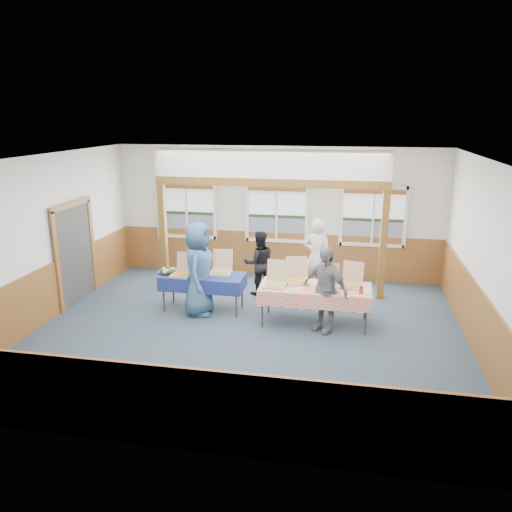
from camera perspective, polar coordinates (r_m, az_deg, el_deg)
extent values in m
plane|color=#2A3944|center=(9.44, -0.89, -8.62)|extent=(8.00, 8.00, 0.00)
plane|color=white|center=(8.62, -0.98, 11.12)|extent=(8.00, 8.00, 0.00)
plane|color=silver|center=(12.26, 2.41, 4.98)|extent=(8.00, 0.00, 8.00)
plane|color=silver|center=(5.71, -8.18, -8.23)|extent=(8.00, 0.00, 8.00)
plane|color=silver|center=(10.45, -22.94, 1.81)|extent=(0.00, 8.00, 8.00)
plane|color=silver|center=(9.01, 24.84, -0.53)|extent=(0.00, 8.00, 8.00)
cube|color=brown|center=(12.48, 2.34, 0.22)|extent=(7.98, 0.05, 1.10)
cube|color=brown|center=(6.23, -7.71, -17.00)|extent=(7.98, 0.05, 1.10)
cube|color=brown|center=(10.72, -22.23, -3.64)|extent=(0.05, 6.98, 1.10)
cube|color=brown|center=(9.33, 23.95, -6.72)|extent=(0.05, 6.98, 1.10)
cube|color=#353535|center=(11.30, -20.00, 0.21)|extent=(0.06, 1.30, 2.10)
cube|color=white|center=(12.88, -7.84, 2.24)|extent=(1.52, 0.05, 0.08)
cube|color=white|center=(12.63, -8.08, 8.33)|extent=(1.52, 0.05, 0.08)
cube|color=white|center=(12.99, -11.06, 5.32)|extent=(0.08, 0.05, 1.46)
cube|color=white|center=(12.52, -4.73, 5.17)|extent=(0.08, 0.05, 1.46)
cube|color=white|center=(12.74, -7.96, 5.26)|extent=(0.05, 0.05, 1.30)
cube|color=slate|center=(12.85, -7.83, 3.58)|extent=(1.40, 0.02, 0.52)
cube|color=#1E3319|center=(12.79, -7.88, 4.89)|extent=(1.40, 0.02, 0.08)
cube|color=silver|center=(12.73, -7.95, 6.61)|extent=(1.40, 0.02, 0.70)
cube|color=brown|center=(12.63, -8.09, 7.87)|extent=(1.40, 0.07, 0.10)
cube|color=white|center=(12.35, 2.34, 1.79)|extent=(1.52, 0.05, 0.08)
cube|color=white|center=(12.09, 2.41, 8.14)|extent=(1.52, 0.05, 0.08)
cube|color=white|center=(12.33, -1.04, 5.06)|extent=(0.08, 0.05, 1.46)
cube|color=white|center=(12.12, 5.85, 4.78)|extent=(0.08, 0.05, 1.46)
cube|color=white|center=(12.20, 2.37, 4.93)|extent=(0.05, 0.05, 1.30)
cube|color=slate|center=(12.32, 2.38, 3.18)|extent=(1.40, 0.02, 0.52)
cube|color=#1E3319|center=(12.26, 2.40, 4.55)|extent=(1.40, 0.02, 0.08)
cube|color=silver|center=(12.19, 2.42, 6.35)|extent=(1.40, 0.02, 0.70)
cube|color=brown|center=(12.08, 2.39, 7.66)|extent=(1.40, 0.07, 0.10)
cube|color=white|center=(12.24, 13.05, 1.25)|extent=(1.52, 0.05, 0.08)
cube|color=white|center=(11.97, 13.46, 7.65)|extent=(1.52, 0.05, 0.08)
cube|color=white|center=(12.08, 9.73, 4.60)|extent=(0.08, 0.05, 1.46)
cube|color=white|center=(12.14, 16.74, 4.21)|extent=(0.08, 0.05, 1.46)
cube|color=white|center=(12.09, 13.25, 4.41)|extent=(0.05, 0.05, 1.30)
cube|color=slate|center=(12.21, 13.13, 2.66)|extent=(1.40, 0.02, 0.52)
cube|color=#1E3319|center=(12.14, 13.22, 4.03)|extent=(1.40, 0.02, 0.08)
cube|color=silver|center=(12.07, 13.33, 5.84)|extent=(1.40, 0.02, 0.70)
cube|color=brown|center=(11.97, 13.43, 7.16)|extent=(1.40, 0.07, 0.10)
cube|color=#5C3614|center=(11.84, -10.55, 2.35)|extent=(0.15, 0.15, 2.40)
cube|color=#5C3614|center=(11.07, 14.35, 1.18)|extent=(0.15, 0.15, 2.40)
cube|color=#5C3614|center=(10.95, 1.53, 8.39)|extent=(5.15, 0.18, 0.18)
cylinder|color=#353535|center=(10.38, -10.51, -4.40)|extent=(0.04, 0.04, 0.73)
cylinder|color=#353535|center=(10.87, -9.45, -3.41)|extent=(0.04, 0.04, 0.73)
cylinder|color=#353535|center=(9.95, -2.29, -5.05)|extent=(0.04, 0.04, 0.73)
cylinder|color=#353535|center=(10.46, -1.59, -3.97)|extent=(0.04, 0.04, 0.73)
cube|color=#353535|center=(10.27, -6.09, -2.26)|extent=(1.75, 1.02, 0.03)
cube|color=navy|center=(10.26, -6.09, -2.16)|extent=(1.82, 1.10, 0.01)
cube|color=navy|center=(9.97, -6.69, -3.59)|extent=(1.66, 0.38, 0.28)
cube|color=navy|center=(10.64, -5.50, -2.29)|extent=(1.66, 0.38, 0.28)
cylinder|color=#353535|center=(9.49, 0.72, -6.10)|extent=(0.04, 0.04, 0.73)
cylinder|color=#353535|center=(10.16, 1.45, -4.59)|extent=(0.04, 0.04, 0.73)
cylinder|color=#353535|center=(9.37, 12.46, -6.79)|extent=(0.04, 0.04, 0.73)
cylinder|color=#353535|center=(10.05, 12.38, -5.20)|extent=(0.04, 0.04, 0.73)
cube|color=#353535|center=(9.59, 6.79, -3.61)|extent=(2.14, 1.12, 0.03)
cube|color=red|center=(9.58, 6.79, -3.50)|extent=(2.21, 1.18, 0.01)
cube|color=red|center=(9.20, 6.55, -5.28)|extent=(2.08, 0.29, 0.28)
cube|color=red|center=(10.06, 6.96, -3.43)|extent=(2.08, 0.29, 0.28)
cube|color=#D3B68C|center=(10.24, -8.49, -2.13)|extent=(0.42, 0.42, 0.04)
cylinder|color=gold|center=(10.23, -8.49, -1.98)|extent=(0.36, 0.36, 0.01)
cube|color=#D3B68C|center=(10.38, -8.02, -0.63)|extent=(0.40, 0.12, 0.38)
cube|color=#D3B68C|center=(10.27, -4.04, -1.93)|extent=(0.44, 0.44, 0.05)
cylinder|color=#CFC960|center=(10.26, -4.04, -1.77)|extent=(0.39, 0.39, 0.01)
cube|color=#D3B68C|center=(10.44, -3.82, -0.34)|extent=(0.42, 0.13, 0.41)
cube|color=#D3B68C|center=(9.52, 2.22, -3.36)|extent=(0.43, 0.43, 0.05)
cylinder|color=gold|center=(9.51, 2.22, -3.19)|extent=(0.37, 0.37, 0.01)
cube|color=#D3B68C|center=(9.68, 2.50, -1.62)|extent=(0.42, 0.11, 0.41)
cube|color=#D3B68C|center=(9.74, 4.81, -2.95)|extent=(0.50, 0.50, 0.05)
cylinder|color=gold|center=(9.73, 4.82, -2.78)|extent=(0.44, 0.44, 0.01)
cube|color=#D3B68C|center=(9.91, 4.67, -1.23)|extent=(0.43, 0.19, 0.41)
cube|color=#D3B68C|center=(9.45, 8.26, -3.67)|extent=(0.42, 0.42, 0.04)
cylinder|color=gold|center=(9.44, 8.27, -3.51)|extent=(0.37, 0.37, 0.01)
cube|color=#D3B68C|center=(9.61, 8.31, -1.98)|extent=(0.40, 0.12, 0.39)
cube|color=#D3B68C|center=(9.65, 10.70, -3.37)|extent=(0.47, 0.47, 0.04)
cylinder|color=#CFC960|center=(9.64, 10.71, -3.20)|extent=(0.41, 0.41, 0.01)
cube|color=#D3B68C|center=(9.81, 11.05, -1.74)|extent=(0.41, 0.17, 0.39)
cylinder|color=black|center=(10.49, -10.02, -1.80)|extent=(0.43, 0.43, 0.03)
cylinder|color=silver|center=(10.48, -10.03, -1.67)|extent=(0.10, 0.10, 0.04)
sphere|color=#315F24|center=(10.44, -9.42, -1.68)|extent=(0.10, 0.10, 0.10)
sphere|color=beige|center=(10.54, -9.48, -1.52)|extent=(0.10, 0.10, 0.10)
sphere|color=#315F24|center=(10.59, -9.95, -1.45)|extent=(0.10, 0.10, 0.10)
sphere|color=beige|center=(10.57, -10.48, -1.53)|extent=(0.10, 0.10, 0.10)
sphere|color=#315F24|center=(10.47, -10.68, -1.69)|extent=(0.10, 0.10, 0.10)
sphere|color=beige|center=(10.39, -10.39, -1.82)|extent=(0.10, 0.10, 0.10)
sphere|color=#315F24|center=(10.37, -9.83, -1.82)|extent=(0.10, 0.10, 0.10)
cylinder|color=brown|center=(9.30, 11.93, -3.82)|extent=(0.07, 0.07, 0.15)
imported|color=silver|center=(11.09, 6.98, -0.17)|extent=(0.71, 0.54, 1.74)
imported|color=black|center=(11.12, 0.37, -0.80)|extent=(0.86, 0.78, 1.45)
imported|color=#345982|center=(10.01, -6.60, -1.47)|extent=(0.66, 0.96, 1.90)
imported|color=gray|center=(9.28, 7.87, -3.80)|extent=(1.02, 0.85, 1.63)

